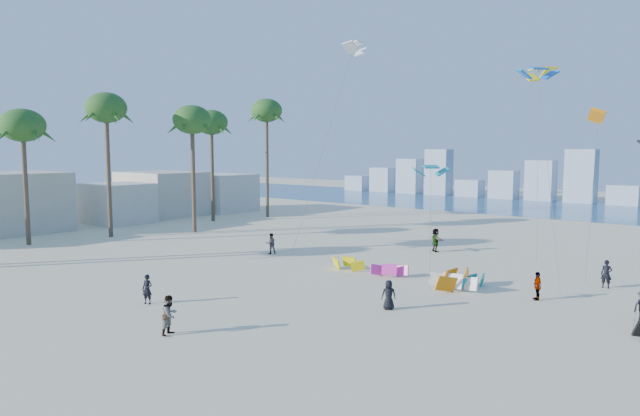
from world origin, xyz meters
The scene contains 10 objects.
ground centered at (0.00, 0.00, 0.00)m, with size 220.00×220.00×0.00m, color beige.
ocean centered at (0.00, 72.00, 0.01)m, with size 220.00×220.00×0.00m, color navy.
kitesurfer_near centered at (0.20, 4.84, 0.80)m, with size 0.59×0.38×1.60m, color black.
kitesurfer_mid centered at (5.39, 2.63, 0.90)m, with size 0.87×0.68×1.80m, color gray.
kitesurfers_far centered at (8.97, 22.30, 0.86)m, with size 27.40×17.71×1.91m.
grounded_kites centered at (10.81, 18.23, 0.45)m, with size 20.25×5.74×1.07m.
flying_kites centered at (14.87, 24.71, 11.65)m, with size 37.00×20.65×17.02m.
palm_row centered at (-22.12, 16.17, 11.39)m, with size 10.19×44.80×14.50m.
beachfront_buildings centered at (-33.69, 20.82, 2.67)m, with size 11.50×43.00×6.00m.
distant_skyline centered at (-1.19, 82.00, 3.09)m, with size 85.00×3.00×8.40m.
Camera 1 is at (26.21, -11.80, 8.25)m, focal length 31.41 mm.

